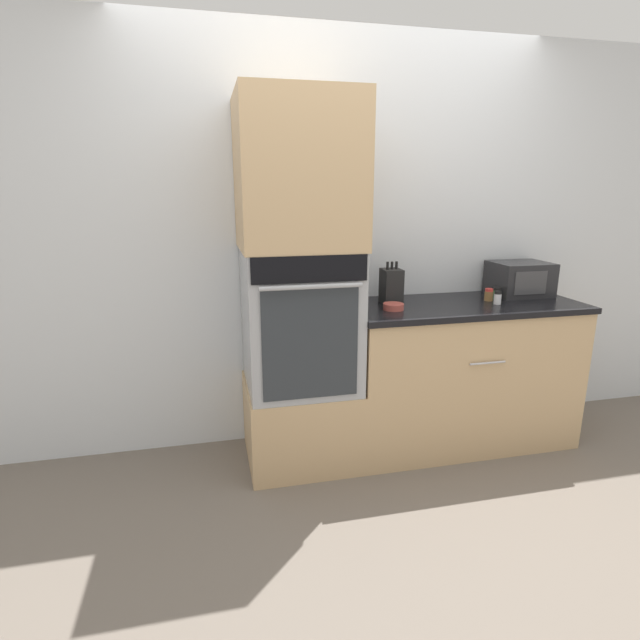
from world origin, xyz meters
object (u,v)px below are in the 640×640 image
wall_oven (300,319)px  condiment_jar_far (498,298)px  condiment_jar_mid (489,295)px  condiment_jar_near (497,293)px  knife_block (391,286)px  bowl (393,307)px  microwave (520,279)px

wall_oven → condiment_jar_far: wall_oven is taller
condiment_jar_mid → condiment_jar_far: 0.10m
wall_oven → condiment_jar_near: wall_oven is taller
knife_block → condiment_jar_near: size_ratio=3.44×
bowl → condiment_jar_near: size_ratio=1.61×
microwave → condiment_jar_far: bearing=-143.3°
microwave → condiment_jar_far: microwave is taller
microwave → condiment_jar_near: (-0.21, -0.08, -0.07)m
wall_oven → condiment_jar_mid: bearing=1.1°
microwave → condiment_jar_far: (-0.28, -0.21, -0.07)m
bowl → condiment_jar_mid: size_ratio=1.57×
condiment_jar_far → condiment_jar_mid: bearing=89.6°
condiment_jar_near → condiment_jar_mid: bearing=-157.8°
microwave → condiment_jar_mid: (-0.28, -0.11, -0.07)m
wall_oven → condiment_jar_far: 1.21m
wall_oven → condiment_jar_far: bearing=-3.6°
microwave → knife_block: (-0.90, -0.04, -0.00)m
wall_oven → microwave: bearing=5.2°
condiment_jar_near → condiment_jar_mid: 0.08m
knife_block → condiment_jar_near: knife_block is taller
wall_oven → knife_block: bearing=9.0°
knife_block → bowl: (-0.04, -0.16, -0.09)m
wall_oven → condiment_jar_near: bearing=2.4°
microwave → condiment_jar_near: microwave is taller
knife_block → condiment_jar_mid: size_ratio=3.34×
bowl → condiment_jar_far: (0.66, -0.01, 0.02)m
wall_oven → condiment_jar_far: size_ratio=9.88×
wall_oven → bowl: bearing=-7.3°
wall_oven → bowl: (0.54, -0.07, 0.06)m
condiment_jar_mid → bowl: bearing=-172.1°
bowl → condiment_jar_far: bearing=-0.6°
condiment_jar_far → condiment_jar_near: bearing=60.1°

